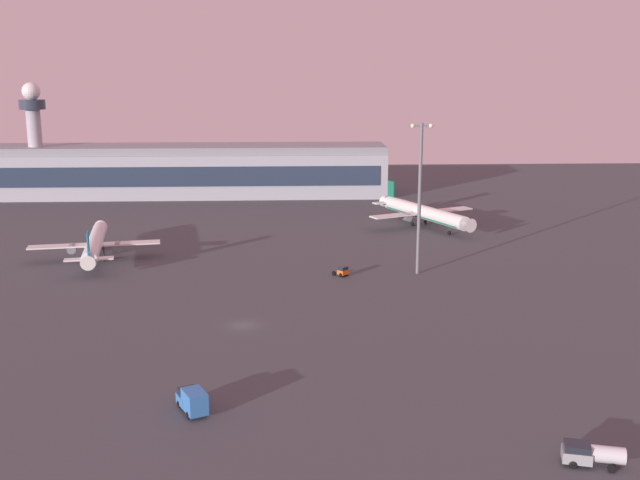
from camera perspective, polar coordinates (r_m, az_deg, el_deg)
The scene contains 9 objects.
ground_plane at distance 124.30m, azimuth -5.79°, elevation -6.39°, with size 416.00×416.00×0.00m, color #424449.
terminal_building at distance 251.58m, azimuth -9.90°, elevation 5.15°, with size 128.27×22.40×16.40m.
control_tower at distance 257.70m, azimuth -20.68°, elevation 7.62°, with size 8.00×8.00×36.45m.
airplane_mid_apron at distance 171.63m, azimuth -16.57°, elevation -0.28°, with size 27.95×35.76×9.19m.
airplane_terminal_side at distance 200.57m, azimuth 7.77°, elevation 2.07°, with size 29.06×36.76×10.03m.
catering_truck at distance 94.81m, azimuth -9.57°, elevation -11.78°, with size 4.53×6.11×3.05m.
fuel_truck at distance 87.07m, azimuth 19.70°, elevation -14.88°, with size 6.63×3.73×2.35m.
pushback_tug at distance 151.79m, azimuth 1.70°, elevation -2.35°, with size 3.41×3.48×2.05m.
apron_light_east at distance 151.81m, azimuth 7.51°, elevation 3.72°, with size 4.80×0.90×30.35m.
Camera 1 is at (7.30, -117.22, 40.71)m, focal length 42.56 mm.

